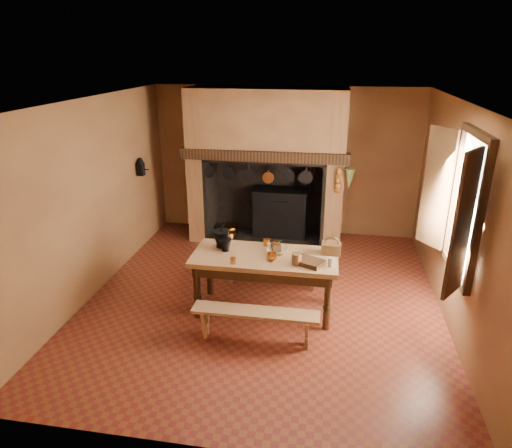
% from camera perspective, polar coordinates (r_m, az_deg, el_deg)
% --- Properties ---
extents(floor, '(5.50, 5.50, 0.00)m').
position_cam_1_polar(floor, '(6.78, 0.92, -9.22)').
color(floor, '#5F2C16').
rests_on(floor, ground).
extents(ceiling, '(5.50, 5.50, 0.00)m').
position_cam_1_polar(ceiling, '(5.89, 1.09, 15.05)').
color(ceiling, silver).
rests_on(ceiling, back_wall).
extents(back_wall, '(5.00, 0.02, 2.80)m').
position_cam_1_polar(back_wall, '(8.82, 3.72, 7.77)').
color(back_wall, olive).
rests_on(back_wall, floor).
extents(wall_left, '(0.02, 5.50, 2.80)m').
position_cam_1_polar(wall_left, '(7.00, -19.72, 3.04)').
color(wall_left, olive).
rests_on(wall_left, floor).
extents(wall_right, '(0.02, 5.50, 2.80)m').
position_cam_1_polar(wall_right, '(6.34, 23.93, 0.66)').
color(wall_right, olive).
rests_on(wall_right, floor).
extents(wall_front, '(5.00, 0.02, 2.80)m').
position_cam_1_polar(wall_front, '(3.75, -5.48, -11.53)').
color(wall_front, olive).
rests_on(wall_front, floor).
extents(chimney_breast, '(2.95, 0.96, 2.80)m').
position_cam_1_polar(chimney_breast, '(8.34, 1.38, 9.94)').
color(chimney_breast, olive).
rests_on(chimney_breast, floor).
extents(iron_range, '(1.12, 0.55, 1.60)m').
position_cam_1_polar(iron_range, '(8.79, 3.10, 1.52)').
color(iron_range, black).
rests_on(iron_range, floor).
extents(hearth_pans, '(0.51, 0.62, 0.20)m').
position_cam_1_polar(hearth_pans, '(8.88, -3.60, -0.97)').
color(hearth_pans, '#BE752B').
rests_on(hearth_pans, floor).
extents(hanging_pans, '(1.92, 0.29, 0.27)m').
position_cam_1_polar(hanging_pans, '(7.97, 0.54, 6.08)').
color(hanging_pans, black).
rests_on(hanging_pans, chimney_breast).
extents(onion_string, '(0.12, 0.10, 0.46)m').
position_cam_1_polar(onion_string, '(7.86, 10.25, 5.32)').
color(onion_string, '#A9511F').
rests_on(onion_string, chimney_breast).
extents(herb_bunch, '(0.20, 0.20, 0.35)m').
position_cam_1_polar(herb_bunch, '(7.85, 11.59, 5.59)').
color(herb_bunch, '#505628').
rests_on(herb_bunch, chimney_breast).
extents(window, '(0.39, 1.75, 1.76)m').
position_cam_1_polar(window, '(5.85, 23.80, 2.16)').
color(window, white).
rests_on(window, wall_right).
extents(wall_coffee_mill, '(0.23, 0.16, 0.31)m').
position_cam_1_polar(wall_coffee_mill, '(8.26, -14.25, 7.10)').
color(wall_coffee_mill, black).
rests_on(wall_coffee_mill, wall_left).
extents(work_table, '(1.94, 0.86, 0.84)m').
position_cam_1_polar(work_table, '(6.16, 1.11, -5.04)').
color(work_table, '#B08350').
rests_on(work_table, floor).
extents(bench_front, '(1.56, 0.27, 0.44)m').
position_cam_1_polar(bench_front, '(5.70, -0.07, -11.73)').
color(bench_front, '#B08350').
rests_on(bench_front, floor).
extents(bench_back, '(1.53, 0.27, 0.43)m').
position_cam_1_polar(bench_back, '(6.95, 1.95, -5.39)').
color(bench_back, '#B08350').
rests_on(bench_back, floor).
extents(mortar_large, '(0.24, 0.24, 0.41)m').
position_cam_1_polar(mortar_large, '(6.31, -4.39, -1.75)').
color(mortar_large, black).
rests_on(mortar_large, work_table).
extents(mortar_small, '(0.18, 0.18, 0.30)m').
position_cam_1_polar(mortar_small, '(6.21, -3.84, -2.51)').
color(mortar_small, black).
rests_on(mortar_small, work_table).
extents(coffee_grinder, '(0.17, 0.15, 0.17)m').
position_cam_1_polar(coffee_grinder, '(6.19, 2.52, -2.85)').
color(coffee_grinder, '#372411').
rests_on(coffee_grinder, work_table).
extents(brass_mug_a, '(0.08, 0.08, 0.08)m').
position_cam_1_polar(brass_mug_a, '(5.86, -2.89, -4.59)').
color(brass_mug_a, '#BE752B').
rests_on(brass_mug_a, work_table).
extents(brass_mug_b, '(0.12, 0.12, 0.10)m').
position_cam_1_polar(brass_mug_b, '(6.37, 1.32, -2.30)').
color(brass_mug_b, '#BE752B').
rests_on(brass_mug_b, work_table).
extents(mixing_bowl, '(0.32, 0.32, 0.07)m').
position_cam_1_polar(mixing_bowl, '(6.15, 2.73, -3.35)').
color(mixing_bowl, beige).
rests_on(mixing_bowl, work_table).
extents(stoneware_crock, '(0.15, 0.15, 0.15)m').
position_cam_1_polar(stoneware_crock, '(5.84, 5.11, -4.36)').
color(stoneware_crock, brown).
rests_on(stoneware_crock, work_table).
extents(glass_jar, '(0.09, 0.09, 0.12)m').
position_cam_1_polar(glass_jar, '(5.84, 9.33, -4.72)').
color(glass_jar, beige).
rests_on(glass_jar, work_table).
extents(wicker_basket, '(0.27, 0.20, 0.25)m').
position_cam_1_polar(wicker_basket, '(6.20, 9.39, -2.98)').
color(wicker_basket, '#472B15').
rests_on(wicker_basket, work_table).
extents(wooden_tray, '(0.43, 0.38, 0.06)m').
position_cam_1_polar(wooden_tray, '(5.88, 6.64, -4.74)').
color(wooden_tray, '#372411').
rests_on(wooden_tray, work_table).
extents(brass_cup, '(0.13, 0.13, 0.10)m').
position_cam_1_polar(brass_cup, '(5.94, 2.00, -4.09)').
color(brass_cup, '#BE752B').
rests_on(brass_cup, work_table).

